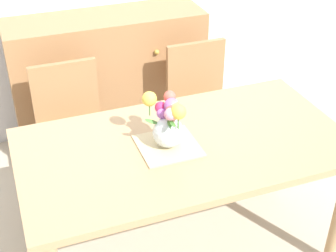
{
  "coord_description": "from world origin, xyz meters",
  "views": [
    {
      "loc": [
        -0.8,
        -1.89,
        2.19
      ],
      "look_at": [
        -0.09,
        0.0,
        0.89
      ],
      "focal_mm": 52.51,
      "sensor_mm": 36.0,
      "label": 1
    }
  ],
  "objects_px": {
    "chair_right": "(201,100)",
    "flower_vase": "(169,121)",
    "dining_table": "(184,158)",
    "chair_left": "(71,124)",
    "dresser": "(109,80)"
  },
  "relations": [
    {
      "from": "chair_left",
      "to": "dresser",
      "type": "height_order",
      "value": "dresser"
    },
    {
      "from": "chair_right",
      "to": "flower_vase",
      "type": "bearing_deg",
      "value": 55.77
    },
    {
      "from": "dining_table",
      "to": "dresser",
      "type": "distance_m",
      "value": 1.34
    },
    {
      "from": "chair_right",
      "to": "flower_vase",
      "type": "distance_m",
      "value": 1.04
    },
    {
      "from": "dining_table",
      "to": "chair_left",
      "type": "relative_size",
      "value": 1.87
    },
    {
      "from": "dresser",
      "to": "chair_right",
      "type": "bearing_deg",
      "value": -46.26
    },
    {
      "from": "dining_table",
      "to": "chair_left",
      "type": "distance_m",
      "value": 0.93
    },
    {
      "from": "dining_table",
      "to": "chair_left",
      "type": "height_order",
      "value": "chair_left"
    },
    {
      "from": "chair_left",
      "to": "flower_vase",
      "type": "height_order",
      "value": "flower_vase"
    },
    {
      "from": "dining_table",
      "to": "flower_vase",
      "type": "distance_m",
      "value": 0.26
    },
    {
      "from": "dresser",
      "to": "flower_vase",
      "type": "relative_size",
      "value": 5.24
    },
    {
      "from": "chair_right",
      "to": "dresser",
      "type": "height_order",
      "value": "dresser"
    },
    {
      "from": "dining_table",
      "to": "chair_right",
      "type": "bearing_deg",
      "value": 60.41
    },
    {
      "from": "chair_right",
      "to": "flower_vase",
      "type": "height_order",
      "value": "flower_vase"
    },
    {
      "from": "dresser",
      "to": "flower_vase",
      "type": "bearing_deg",
      "value": -90.94
    }
  ]
}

